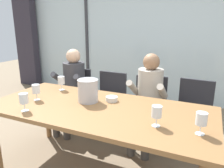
{
  "coord_description": "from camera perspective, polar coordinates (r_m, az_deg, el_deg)",
  "views": [
    {
      "loc": [
        0.98,
        -1.79,
        1.57
      ],
      "look_at": [
        0.0,
        0.35,
        0.92
      ],
      "focal_mm": 34.94,
      "sensor_mm": 36.0,
      "label": 1
    }
  ],
  "objects": [
    {
      "name": "wine_glass_spare_empty",
      "position": [
        1.79,
        11.62,
        -7.33
      ],
      "size": [
        0.08,
        0.08,
        0.17
      ],
      "color": "silver",
      "rests_on": "dining_table"
    },
    {
      "name": "window_mullion_left",
      "position": [
        5.17,
        -6.54,
        12.43
      ],
      "size": [
        0.06,
        0.06,
        2.6
      ],
      "primitive_type": "cube",
      "color": "#38383D",
      "rests_on": "ground"
    },
    {
      "name": "chair_right_of_center",
      "position": [
        2.93,
        20.54,
        -6.43
      ],
      "size": [
        0.47,
        0.47,
        0.9
      ],
      "rotation": [
        0.0,
        0.0,
        -0.07
      ],
      "color": "#232328",
      "rests_on": "ground"
    },
    {
      "name": "person_charcoal_jacket",
      "position": [
        3.28,
        -10.49,
        -0.15
      ],
      "size": [
        0.47,
        0.62,
        1.22
      ],
      "rotation": [
        0.0,
        0.0,
        0.04
      ],
      "color": "#38383D",
      "rests_on": "ground"
    },
    {
      "name": "hillside_vineyard",
      "position": [
        8.87,
        18.41,
        9.78
      ],
      "size": [
        13.45,
        2.4,
        1.6
      ],
      "primitive_type": "cube",
      "color": "#386633",
      "rests_on": "ground"
    },
    {
      "name": "curtain_heavy_drape",
      "position": [
        6.1,
        -21.49,
        11.95
      ],
      "size": [
        0.56,
        0.2,
        2.6
      ],
      "primitive_type": "cube",
      "color": "#332D38",
      "rests_on": "ground"
    },
    {
      "name": "wine_glass_by_right_taster",
      "position": [
        1.76,
        22.35,
        -8.64
      ],
      "size": [
        0.08,
        0.08,
        0.17
      ],
      "color": "silver",
      "rests_on": "dining_table"
    },
    {
      "name": "chair_center",
      "position": [
        2.96,
        9.83,
        -5.39
      ],
      "size": [
        0.49,
        0.49,
        0.9
      ],
      "rotation": [
        0.0,
        0.0,
        0.13
      ],
      "color": "#232328",
      "rests_on": "ground"
    },
    {
      "name": "chair_near_curtain",
      "position": [
        3.43,
        -9.44,
        -2.38
      ],
      "size": [
        0.47,
        0.47,
        0.9
      ],
      "rotation": [
        0.0,
        0.0,
        0.07
      ],
      "color": "#232328",
      "rests_on": "ground"
    },
    {
      "name": "wine_glass_center_pour",
      "position": [
        2.22,
        -22.07,
        -3.71
      ],
      "size": [
        0.08,
        0.08,
        0.17
      ],
      "color": "silver",
      "rests_on": "dining_table"
    },
    {
      "name": "wine_glass_by_left_taster",
      "position": [
        2.49,
        -19.25,
        -1.39
      ],
      "size": [
        0.08,
        0.08,
        0.17
      ],
      "color": "silver",
      "rests_on": "dining_table"
    },
    {
      "name": "ground",
      "position": [
        3.35,
        4.74,
        -12.52
      ],
      "size": [
        14.0,
        14.0,
        0.0
      ],
      "primitive_type": "plane",
      "color": "#847056"
    },
    {
      "name": "chair_left_of_center",
      "position": [
        3.15,
        -0.61,
        -3.84
      ],
      "size": [
        0.45,
        0.45,
        0.9
      ],
      "rotation": [
        0.0,
        0.0,
        -0.02
      ],
      "color": "#232328",
      "rests_on": "ground"
    },
    {
      "name": "person_beige_jumper",
      "position": [
        2.8,
        9.41,
        -2.83
      ],
      "size": [
        0.47,
        0.62,
        1.22
      ],
      "rotation": [
        0.0,
        0.0,
        -0.03
      ],
      "color": "#B7AD9E",
      "rests_on": "ground"
    },
    {
      "name": "window_glass_panel",
      "position": [
        4.56,
        12.39,
        11.77
      ],
      "size": [
        7.45,
        0.03,
        2.6
      ],
      "primitive_type": "cube",
      "color": "silver",
      "rests_on": "ground"
    },
    {
      "name": "dining_table",
      "position": [
        2.22,
        -3.79,
        -7.74
      ],
      "size": [
        2.25,
        1.02,
        0.77
      ],
      "color": "olive",
      "rests_on": "ground"
    },
    {
      "name": "ice_bucket_primary",
      "position": [
        2.31,
        -6.3,
        -1.64
      ],
      "size": [
        0.22,
        0.22,
        0.24
      ],
      "color": "#B7B7BC",
      "rests_on": "dining_table"
    },
    {
      "name": "wine_glass_near_bucket",
      "position": [
        2.77,
        -13.13,
        0.8
      ],
      "size": [
        0.08,
        0.08,
        0.17
      ],
      "color": "silver",
      "rests_on": "dining_table"
    },
    {
      "name": "tasting_bowl",
      "position": [
        2.34,
        -0.08,
        -3.91
      ],
      "size": [
        0.13,
        0.13,
        0.05
      ],
      "primitive_type": "cylinder",
      "color": "silver",
      "rests_on": "dining_table"
    }
  ]
}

